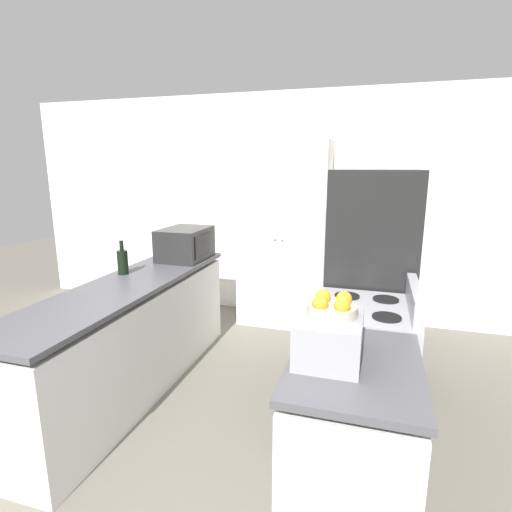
{
  "coord_description": "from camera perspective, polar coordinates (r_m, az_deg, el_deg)",
  "views": [
    {
      "loc": [
        0.93,
        -1.23,
        1.78
      ],
      "look_at": [
        0.0,
        1.85,
        1.05
      ],
      "focal_mm": 28.0,
      "sensor_mm": 36.0,
      "label": 1
    }
  ],
  "objects": [
    {
      "name": "counter_right",
      "position": [
        2.21,
        13.29,
        -25.29
      ],
      "size": [
        0.6,
        0.82,
        0.9
      ],
      "color": "silver",
      "rests_on": "ground_plane"
    },
    {
      "name": "toaster_oven",
      "position": [
        1.93,
        10.41,
        -11.28
      ],
      "size": [
        0.3,
        0.39,
        0.21
      ],
      "color": "#939399",
      "rests_on": "counter_right"
    },
    {
      "name": "stove",
      "position": [
        2.86,
        14.83,
        -15.33
      ],
      "size": [
        0.66,
        0.7,
        1.06
      ],
      "color": "#9E9EA3",
      "rests_on": "ground_plane"
    },
    {
      "name": "counter_left",
      "position": [
        3.41,
        -17.45,
        -11.17
      ],
      "size": [
        0.6,
        2.42,
        0.9
      ],
      "color": "silver",
      "rests_on": "ground_plane"
    },
    {
      "name": "microwave",
      "position": [
        3.9,
        -10.05,
        1.75
      ],
      "size": [
        0.41,
        0.54,
        0.3
      ],
      "color": "black",
      "rests_on": "counter_left"
    },
    {
      "name": "refrigerator",
      "position": [
        3.42,
        15.99,
        -3.05
      ],
      "size": [
        0.7,
        0.76,
        1.75
      ],
      "color": "black",
      "rests_on": "ground_plane"
    },
    {
      "name": "pantry_cabinet",
      "position": [
        4.49,
        4.06,
        3.02
      ],
      "size": [
        0.97,
        0.56,
        2.04
      ],
      "color": "white",
      "rests_on": "ground_plane"
    },
    {
      "name": "fruit_bowl",
      "position": [
        1.89,
        10.81,
        -7.11
      ],
      "size": [
        0.23,
        0.23,
        0.1
      ],
      "color": "#B2A893",
      "rests_on": "toaster_oven"
    },
    {
      "name": "wine_bottle",
      "position": [
        3.49,
        -18.51,
        -0.73
      ],
      "size": [
        0.09,
        0.09,
        0.28
      ],
      "color": "black",
      "rests_on": "counter_left"
    },
    {
      "name": "wall_back",
      "position": [
        4.75,
        5.44,
        6.92
      ],
      "size": [
        7.0,
        0.06,
        2.6
      ],
      "color": "white",
      "rests_on": "ground_plane"
    }
  ]
}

